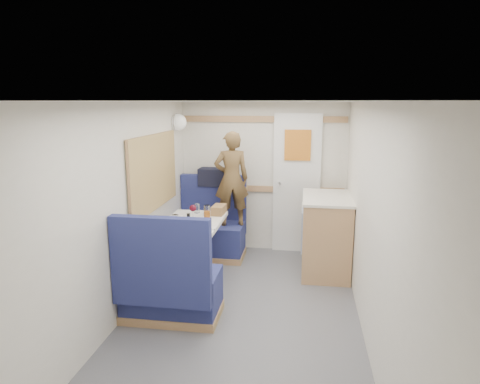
% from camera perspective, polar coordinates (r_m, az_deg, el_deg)
% --- Properties ---
extents(floor, '(4.50, 4.50, 0.00)m').
position_cam_1_polar(floor, '(3.99, -0.40, -18.17)').
color(floor, '#515156').
rests_on(floor, ground).
extents(ceiling, '(4.50, 4.50, 0.00)m').
position_cam_1_polar(ceiling, '(3.45, -0.44, 11.95)').
color(ceiling, silver).
rests_on(ceiling, wall_back).
extents(wall_back, '(2.20, 0.02, 2.00)m').
position_cam_1_polar(wall_back, '(5.77, 3.11, 1.92)').
color(wall_back, silver).
rests_on(wall_back, floor).
extents(wall_left, '(0.02, 4.50, 2.00)m').
position_cam_1_polar(wall_left, '(3.91, -16.57, -3.37)').
color(wall_left, silver).
rests_on(wall_left, floor).
extents(wall_right, '(0.02, 4.50, 2.00)m').
position_cam_1_polar(wall_right, '(3.59, 17.24, -4.76)').
color(wall_right, silver).
rests_on(wall_right, floor).
extents(oak_trim_low, '(2.15, 0.02, 0.08)m').
position_cam_1_polar(oak_trim_low, '(5.78, 3.07, 0.43)').
color(oak_trim_low, olive).
rests_on(oak_trim_low, wall_back).
extents(oak_trim_high, '(2.15, 0.02, 0.08)m').
position_cam_1_polar(oak_trim_high, '(5.67, 3.18, 9.68)').
color(oak_trim_high, olive).
rests_on(oak_trim_high, wall_back).
extents(side_window, '(0.04, 1.30, 0.72)m').
position_cam_1_polar(side_window, '(4.76, -11.45, 2.62)').
color(side_window, '#A9BB9E').
rests_on(side_window, wall_left).
extents(rear_door, '(0.62, 0.12, 1.86)m').
position_cam_1_polar(rear_door, '(5.72, 7.56, 1.46)').
color(rear_door, white).
rests_on(rear_door, wall_back).
extents(dinette_table, '(0.62, 0.92, 0.72)m').
position_cam_1_polar(dinette_table, '(4.78, -6.25, -5.58)').
color(dinette_table, white).
rests_on(dinette_table, floor).
extents(bench_far, '(0.90, 0.59, 1.05)m').
position_cam_1_polar(bench_far, '(5.66, -3.94, -5.57)').
color(bench_far, '#161847').
rests_on(bench_far, floor).
extents(bench_near, '(0.90, 0.59, 1.05)m').
position_cam_1_polar(bench_near, '(4.11, -9.32, -12.68)').
color(bench_near, '#161847').
rests_on(bench_near, floor).
extents(ledge, '(0.90, 0.14, 0.04)m').
position_cam_1_polar(ledge, '(5.76, -3.47, 0.70)').
color(ledge, olive).
rests_on(ledge, bench_far).
extents(dome_light, '(0.20, 0.20, 0.20)m').
position_cam_1_polar(dome_light, '(5.50, -8.22, 9.20)').
color(dome_light, white).
rests_on(dome_light, wall_left).
extents(galley_counter, '(0.57, 0.92, 0.92)m').
position_cam_1_polar(galley_counter, '(5.19, 11.33, -5.48)').
color(galley_counter, olive).
rests_on(galley_counter, floor).
extents(person, '(0.50, 0.40, 1.20)m').
position_cam_1_polar(person, '(5.39, -1.14, 1.77)').
color(person, brown).
rests_on(person, bench_far).
extents(duffel_bag, '(0.49, 0.25, 0.23)m').
position_cam_1_polar(duffel_bag, '(5.73, -3.05, 2.01)').
color(duffel_bag, black).
rests_on(duffel_bag, ledge).
extents(tray, '(0.34, 0.40, 0.02)m').
position_cam_1_polar(tray, '(4.53, -5.02, -4.39)').
color(tray, white).
rests_on(tray, dinette_table).
extents(orange_fruit, '(0.07, 0.07, 0.07)m').
position_cam_1_polar(orange_fruit, '(4.46, -5.31, -4.10)').
color(orange_fruit, '#E6510A').
rests_on(orange_fruit, tray).
extents(cheese_block, '(0.11, 0.07, 0.04)m').
position_cam_1_polar(cheese_block, '(4.36, -5.70, -4.71)').
color(cheese_block, '#F7EA8E').
rests_on(cheese_block, tray).
extents(wine_glass, '(0.08, 0.08, 0.17)m').
position_cam_1_polar(wine_glass, '(4.75, -6.31, -2.23)').
color(wine_glass, white).
rests_on(wine_glass, dinette_table).
extents(tumbler_left, '(0.07, 0.07, 0.11)m').
position_cam_1_polar(tumbler_left, '(4.60, -8.62, -3.65)').
color(tumbler_left, white).
rests_on(tumbler_left, dinette_table).
extents(tumbler_mid, '(0.07, 0.07, 0.11)m').
position_cam_1_polar(tumbler_mid, '(5.05, -5.77, -2.20)').
color(tumbler_mid, silver).
rests_on(tumbler_mid, dinette_table).
extents(tumbler_right, '(0.07, 0.07, 0.12)m').
position_cam_1_polar(tumbler_right, '(4.93, -4.44, -2.44)').
color(tumbler_right, white).
rests_on(tumbler_right, dinette_table).
extents(beer_glass, '(0.07, 0.07, 0.11)m').
position_cam_1_polar(beer_glass, '(4.71, -4.42, -3.19)').
color(beer_glass, '#904B15').
rests_on(beer_glass, dinette_table).
extents(pepper_grinder, '(0.04, 0.04, 0.10)m').
position_cam_1_polar(pepper_grinder, '(4.68, -6.89, -3.42)').
color(pepper_grinder, black).
rests_on(pepper_grinder, dinette_table).
extents(salt_grinder, '(0.04, 0.04, 0.09)m').
position_cam_1_polar(salt_grinder, '(4.61, -7.82, -3.72)').
color(salt_grinder, white).
rests_on(salt_grinder, dinette_table).
extents(bread_loaf, '(0.15, 0.25, 0.10)m').
position_cam_1_polar(bread_loaf, '(4.98, -2.85, -2.38)').
color(bread_loaf, olive).
rests_on(bread_loaf, dinette_table).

